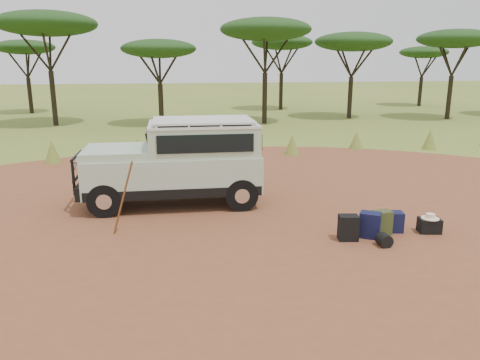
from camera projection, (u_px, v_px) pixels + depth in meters
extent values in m
plane|color=olive|center=(265.00, 234.00, 10.05)|extent=(140.00, 140.00, 0.00)
cylinder|color=brown|center=(265.00, 234.00, 10.05)|extent=(23.00, 23.00, 0.01)
cone|color=olive|center=(52.00, 152.00, 16.88)|extent=(0.60, 0.60, 0.85)
cone|color=olive|center=(138.00, 147.00, 18.25)|extent=(0.60, 0.60, 0.70)
cone|color=olive|center=(215.00, 144.00, 18.34)|extent=(0.60, 0.60, 0.90)
cone|color=olive|center=(292.00, 145.00, 18.46)|extent=(0.60, 0.60, 0.80)
cone|color=olive|center=(356.00, 140.00, 19.63)|extent=(0.60, 0.60, 0.75)
cone|color=olive|center=(430.00, 139.00, 19.54)|extent=(0.60, 0.60, 0.85)
cylinder|color=black|center=(54.00, 99.00, 26.49)|extent=(0.28, 0.28, 3.06)
ellipsoid|color=#1C3413|center=(46.00, 24.00, 25.48)|extent=(5.50, 5.50, 1.38)
cylinder|color=black|center=(161.00, 105.00, 26.80)|extent=(0.28, 0.28, 2.34)
ellipsoid|color=#1C3413|center=(159.00, 49.00, 26.04)|extent=(4.20, 4.20, 1.05)
cylinder|color=black|center=(265.00, 99.00, 27.34)|extent=(0.28, 0.28, 2.93)
ellipsoid|color=#1C3413|center=(266.00, 29.00, 26.38)|extent=(5.20, 5.20, 1.30)
cylinder|color=black|center=(350.00, 98.00, 29.99)|extent=(0.28, 0.28, 2.61)
ellipsoid|color=#1C3413|center=(353.00, 42.00, 29.13)|extent=(4.80, 4.80, 1.20)
cylinder|color=black|center=(449.00, 98.00, 29.54)|extent=(0.28, 0.28, 2.70)
ellipsoid|color=#1C3413|center=(456.00, 39.00, 28.65)|extent=(4.60, 4.60, 1.15)
cylinder|color=black|center=(30.00, 96.00, 32.75)|extent=(0.28, 0.28, 2.48)
ellipsoid|color=#1C3413|center=(25.00, 47.00, 31.94)|extent=(4.00, 4.00, 1.00)
cylinder|color=black|center=(281.00, 92.00, 35.21)|extent=(0.28, 0.28, 2.70)
ellipsoid|color=#1C3413|center=(282.00, 42.00, 34.33)|extent=(4.50, 4.50, 1.12)
cylinder|color=black|center=(420.00, 91.00, 38.19)|extent=(0.28, 0.28, 2.34)
ellipsoid|color=#1C3413|center=(424.00, 52.00, 37.42)|extent=(3.80, 3.80, 0.95)
cube|color=#A9C2A5|center=(173.00, 172.00, 11.93)|extent=(4.38, 1.88, 0.92)
cube|color=black|center=(174.00, 185.00, 12.02)|extent=(4.30, 1.92, 0.23)
cube|color=#A9C2A5|center=(203.00, 139.00, 11.84)|extent=(2.73, 1.78, 0.72)
cube|color=silver|center=(203.00, 124.00, 11.75)|extent=(2.73, 1.81, 0.06)
cube|color=silver|center=(203.00, 120.00, 11.72)|extent=(2.51, 1.70, 0.05)
cube|color=#A9C2A5|center=(117.00, 152.00, 11.60)|extent=(1.64, 1.71, 0.19)
cube|color=black|center=(150.00, 139.00, 11.64)|extent=(0.20, 1.47, 0.51)
cube|color=black|center=(206.00, 144.00, 11.00)|extent=(2.29, 0.09, 0.43)
cube|color=black|center=(201.00, 133.00, 12.67)|extent=(2.29, 0.09, 0.43)
cube|color=black|center=(256.00, 138.00, 12.04)|extent=(0.08, 1.43, 0.40)
cube|color=black|center=(84.00, 186.00, 11.69)|extent=(0.17, 1.75, 0.33)
cylinder|color=black|center=(76.00, 156.00, 11.48)|extent=(0.10, 1.25, 0.07)
cylinder|color=black|center=(78.00, 176.00, 11.60)|extent=(0.10, 1.25, 0.07)
cylinder|color=silver|center=(74.00, 166.00, 11.26)|extent=(0.07, 0.21, 0.21)
cylinder|color=silver|center=(78.00, 161.00, 11.78)|extent=(0.07, 0.21, 0.21)
cube|color=silver|center=(80.00, 182.00, 11.65)|extent=(0.05, 0.41, 0.12)
cylinder|color=black|center=(154.00, 138.00, 12.49)|extent=(0.08, 0.08, 0.80)
cylinder|color=black|center=(105.00, 200.00, 11.07)|extent=(0.82, 0.29, 0.81)
cylinder|color=black|center=(112.00, 184.00, 12.56)|extent=(0.82, 0.29, 0.81)
cylinder|color=black|center=(241.00, 195.00, 11.54)|extent=(0.82, 0.29, 0.81)
cylinder|color=black|center=(233.00, 179.00, 13.03)|extent=(0.82, 0.29, 0.81)
cylinder|color=brown|center=(123.00, 199.00, 9.79)|extent=(0.53, 0.24, 1.63)
cube|color=black|center=(348.00, 228.00, 9.65)|extent=(0.43, 0.34, 0.54)
cube|color=#13143C|center=(370.00, 225.00, 9.79)|extent=(0.52, 0.48, 0.55)
cube|color=#404921|center=(382.00, 223.00, 9.96)|extent=(0.41, 0.31, 0.53)
cube|color=#13143C|center=(393.00, 222.00, 10.14)|extent=(0.44, 0.36, 0.45)
cube|color=black|center=(429.00, 226.00, 10.10)|extent=(0.50, 0.40, 0.32)
cylinder|color=black|center=(384.00, 240.00, 9.35)|extent=(0.29, 0.29, 0.27)
cylinder|color=beige|center=(430.00, 218.00, 10.06)|extent=(0.38, 0.38, 0.02)
cylinder|color=beige|center=(430.00, 216.00, 10.04)|extent=(0.19, 0.19, 0.09)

